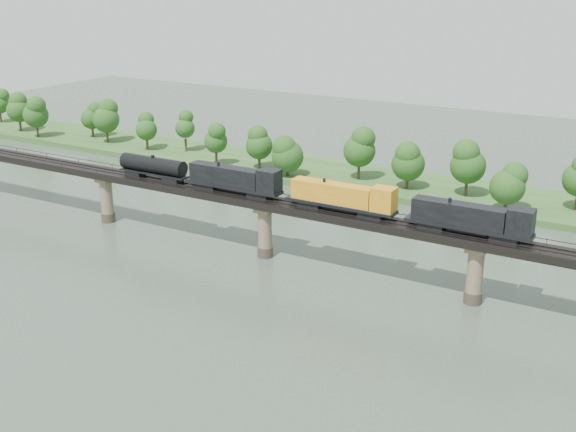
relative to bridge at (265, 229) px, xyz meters
The scene contains 6 objects.
ground 30.49m from the bridge, 90.00° to the right, with size 400.00×400.00×0.00m, color #344334.
far_bank 55.20m from the bridge, 90.00° to the left, with size 300.00×24.00×1.60m, color #2C5221.
bridge is the anchor object (origin of this frame).
bridge_superstructure 6.33m from the bridge, 90.00° to the left, with size 220.00×4.90×0.75m.
far_treeline 51.30m from the bridge, 99.23° to the left, with size 289.06×17.54×13.60m.
freight_train 12.02m from the bridge, ahead, with size 82.93×3.23×5.71m.
Camera 1 is at (67.84, -77.82, 51.64)m, focal length 45.00 mm.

